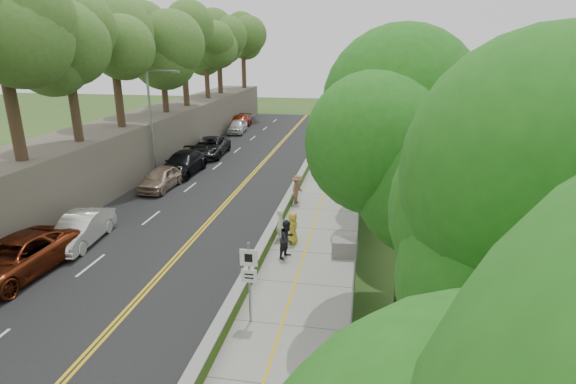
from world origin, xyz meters
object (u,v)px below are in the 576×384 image
object	(u,v)px
signpost	(249,274)
car_2	(15,258)
car_1	(81,229)
streetlight	(154,116)
painter_0	(293,228)
construction_barrel	(342,162)
person_far	(342,149)
concrete_block	(345,247)

from	to	relation	value
signpost	car_2	size ratio (longest dim) A/B	0.52
car_1	car_2	distance (m)	3.59
streetlight	painter_0	bearing A→B (deg)	-40.27
construction_barrel	painter_0	size ratio (longest dim) A/B	0.49
person_far	car_2	bearing A→B (deg)	45.10
streetlight	construction_barrel	xyz separation A→B (m)	(13.46, 5.59, -4.18)
streetlight	construction_barrel	distance (m)	15.16
streetlight	person_far	bearing A→B (deg)	30.91
concrete_block	painter_0	bearing A→B (deg)	161.06
painter_0	person_far	world-z (taller)	person_far
signpost	car_1	xyz separation A→B (m)	(-10.05, 5.13, -1.16)
streetlight	concrete_block	size ratio (longest dim) A/B	6.67
concrete_block	painter_0	xyz separation A→B (m)	(-2.64, 0.91, 0.43)
person_far	painter_0	bearing A→B (deg)	69.05
construction_barrel	concrete_block	distance (m)	16.63
streetlight	construction_barrel	size ratio (longest dim) A/B	9.78
signpost	painter_0	world-z (taller)	signpost
concrete_block	car_1	bearing A→B (deg)	-176.13
signpost	construction_barrel	bearing A→B (deg)	85.07
signpost	person_far	xyz separation A→B (m)	(1.75, 24.96, -1.00)
concrete_block	painter_0	world-z (taller)	painter_0
construction_barrel	person_far	xyz separation A→B (m)	(-0.20, 2.35, 0.50)
car_2	person_far	xyz separation A→B (m)	(12.53, 23.34, 0.09)
concrete_block	construction_barrel	bearing A→B (deg)	93.77
streetlight	painter_0	world-z (taller)	streetlight
car_2	construction_barrel	bearing A→B (deg)	62.91
signpost	car_2	bearing A→B (deg)	171.46
streetlight	car_2	distance (m)	15.87
construction_barrel	person_far	distance (m)	2.41
signpost	car_1	distance (m)	11.34
person_far	concrete_block	bearing A→B (deg)	77.24
concrete_block	car_1	size ratio (longest dim) A/B	0.26
car_2	car_1	bearing A→B (deg)	82.41
person_far	construction_barrel	bearing A→B (deg)	78.20
car_1	person_far	bearing A→B (deg)	54.03
streetlight	car_2	bearing A→B (deg)	-87.28
car_1	person_far	distance (m)	23.07
construction_barrel	car_2	xyz separation A→B (m)	(-12.73, -20.99, 0.41)
signpost	concrete_block	world-z (taller)	signpost
car_1	streetlight	bearing A→B (deg)	91.80
streetlight	concrete_block	bearing A→B (deg)	-37.08
concrete_block	car_2	xyz separation A→B (m)	(-13.82, -4.40, 0.42)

